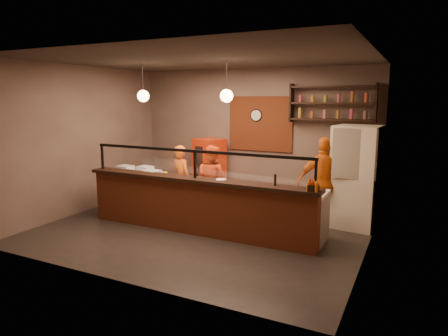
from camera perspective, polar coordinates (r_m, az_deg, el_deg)
The scene contains 29 objects.
floor at distance 7.89m, azimuth -2.94°, elevation -8.61°, with size 6.00×6.00×0.00m, color black.
ceiling at distance 7.50m, azimuth -3.16°, elevation 15.22°, with size 6.00×6.00×0.00m, color #37302B.
wall_back at distance 9.77m, azimuth 4.15°, elevation 4.61°, with size 6.00×6.00×0.00m, color #6F5D51.
wall_left at distance 9.36m, azimuth -19.33°, elevation 3.83°, with size 5.00×5.00×0.00m, color #6F5D51.
wall_right at distance 6.62m, azimuth 20.28°, elevation 1.41°, with size 5.00×5.00×0.00m, color #6F5D51.
wall_front at distance 5.51m, azimuth -15.84°, elevation 0.02°, with size 6.00×6.00×0.00m, color #6F5D51.
brick_patch at distance 9.65m, azimuth 5.21°, elevation 6.31°, with size 1.60×0.04×1.30m, color brown.
service_counter at distance 7.49m, azimuth -4.09°, elevation -5.64°, with size 4.60×0.25×1.00m, color brown.
counter_ledge at distance 7.37m, azimuth -4.14°, elevation -1.67°, with size 4.70×0.37×0.06m, color black.
worktop_cabinet at distance 7.93m, azimuth -2.26°, elevation -5.29°, with size 4.60×0.75×0.85m, color gray.
worktop at distance 7.82m, azimuth -2.28°, elevation -2.11°, with size 4.60×0.75×0.05m, color silver.
sneeze_guard at distance 7.30m, azimuth -4.18°, elevation 0.95°, with size 4.50×0.05×0.52m.
wall_shelving at distance 9.01m, azimuth 15.17°, elevation 8.93°, with size 1.84×0.28×0.85m.
wall_clock at distance 9.67m, azimuth 4.65°, elevation 7.51°, with size 0.30×0.30×0.04m, color black.
pendant_left at distance 8.47m, azimuth -11.46°, elevation 10.06°, with size 0.24×0.24×0.77m.
pendant_right at distance 7.47m, azimuth 0.37°, elevation 10.28°, with size 0.24×0.24×0.77m.
cook_left at distance 8.85m, azimuth -6.09°, elevation -1.57°, with size 0.55×0.36×1.50m, color #D95814.
cook_mid at distance 8.63m, azimuth -1.74°, elevation -1.74°, with size 0.74×0.58×1.52m, color #EC4816.
cook_right at distance 8.02m, azimuth 14.13°, elevation -2.02°, with size 1.04×0.43×1.77m, color orange.
fridge at distance 8.17m, azimuth 18.32°, elevation -1.23°, with size 0.83×0.78×2.00m, color beige.
red_cooler at distance 10.01m, azimuth -2.10°, elevation -0.12°, with size 0.65×0.59×1.51m, color red.
pizza_dough at distance 7.50m, azimuth 4.85°, elevation -2.44°, with size 0.46×0.46×0.01m, color white.
prep_tub_a at distance 8.91m, azimuth -13.92°, elevation -0.20°, with size 0.33×0.27×0.17m, color silver.
prep_tub_b at distance 8.81m, azimuth -11.18°, elevation -0.24°, with size 0.31×0.25×0.16m, color silver.
prep_tub_c at distance 8.23m, azimuth -10.28°, elevation -0.89°, with size 0.33×0.27×0.17m, color white.
rolling_pin at distance 8.58m, azimuth -9.44°, elevation -0.76°, with size 0.07×0.07×0.40m, color gold.
condiment_caddy at distance 6.48m, azimuth 12.61°, elevation -2.77°, with size 0.19×0.15×0.11m, color black.
pepper_mill at distance 6.75m, azimuth 7.31°, elevation -1.70°, with size 0.04×0.04×0.20m, color black.
small_plate at distance 7.18m, azimuth -0.44°, elevation -1.65°, with size 0.18×0.18×0.01m, color white.
Camera 1 is at (3.65, -6.52, 2.52)m, focal length 32.00 mm.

